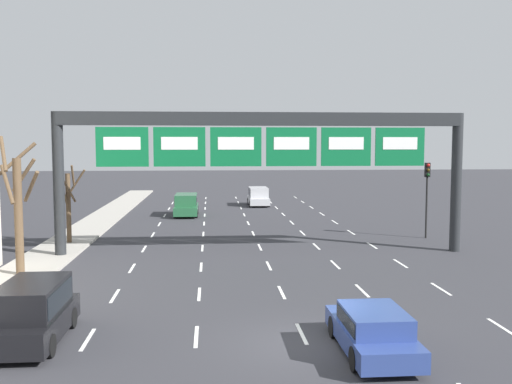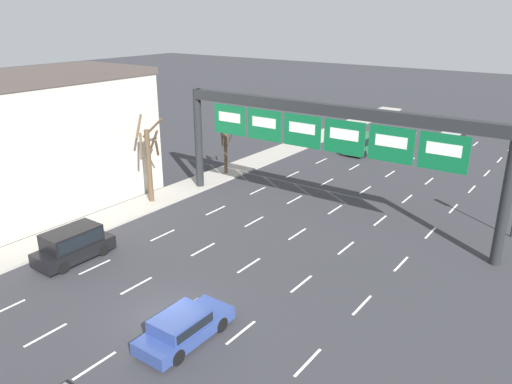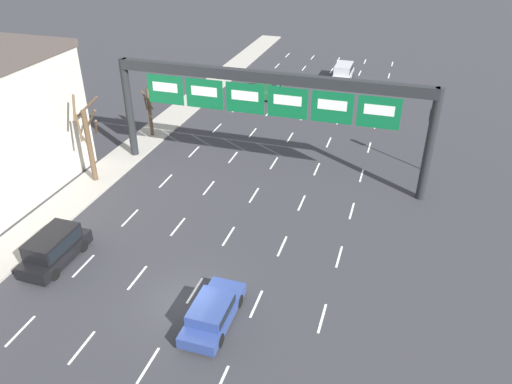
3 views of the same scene
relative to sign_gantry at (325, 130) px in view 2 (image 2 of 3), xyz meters
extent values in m
plane|color=#333338|center=(0.00, -13.95, -5.99)|extent=(220.00, 220.00, 0.00)
cube|color=#A8A399|center=(-11.30, -13.95, -5.91)|extent=(2.80, 110.00, 0.15)
cube|color=white|center=(-6.60, -17.95, -5.98)|extent=(0.12, 2.00, 0.01)
cube|color=white|center=(-6.60, -12.95, -5.98)|extent=(0.12, 2.00, 0.01)
cube|color=white|center=(-6.60, -7.95, -5.98)|extent=(0.12, 2.00, 0.01)
cube|color=white|center=(-6.60, -2.95, -5.98)|extent=(0.12, 2.00, 0.01)
cube|color=white|center=(-6.60, 2.05, -5.98)|extent=(0.12, 2.00, 0.01)
cube|color=white|center=(-6.60, 7.05, -5.98)|extent=(0.12, 2.00, 0.01)
cube|color=white|center=(-6.60, 12.05, -5.98)|extent=(0.12, 2.00, 0.01)
cube|color=white|center=(-6.60, 17.05, -5.98)|extent=(0.12, 2.00, 0.01)
cube|color=white|center=(-6.60, 22.05, -5.98)|extent=(0.12, 2.00, 0.01)
cube|color=white|center=(-6.60, 27.05, -5.98)|extent=(0.12, 2.00, 0.01)
cube|color=white|center=(-6.60, 32.05, -5.98)|extent=(0.12, 2.00, 0.01)
cube|color=white|center=(-3.30, -17.95, -5.98)|extent=(0.12, 2.00, 0.01)
cube|color=white|center=(-3.30, -12.95, -5.98)|extent=(0.12, 2.00, 0.01)
cube|color=white|center=(-3.30, -7.95, -5.98)|extent=(0.12, 2.00, 0.01)
cube|color=white|center=(-3.30, -2.95, -5.98)|extent=(0.12, 2.00, 0.01)
cube|color=white|center=(-3.30, 2.05, -5.98)|extent=(0.12, 2.00, 0.01)
cube|color=white|center=(-3.30, 7.05, -5.98)|extent=(0.12, 2.00, 0.01)
cube|color=white|center=(-3.30, 12.05, -5.98)|extent=(0.12, 2.00, 0.01)
cube|color=white|center=(-3.30, 17.05, -5.98)|extent=(0.12, 2.00, 0.01)
cube|color=white|center=(-3.30, 22.05, -5.98)|extent=(0.12, 2.00, 0.01)
cube|color=white|center=(-3.30, 27.05, -5.98)|extent=(0.12, 2.00, 0.01)
cube|color=white|center=(-3.30, 32.05, -5.98)|extent=(0.12, 2.00, 0.01)
cube|color=white|center=(0.00, -17.95, -5.98)|extent=(0.12, 2.00, 0.01)
cube|color=white|center=(0.00, -12.95, -5.98)|extent=(0.12, 2.00, 0.01)
cube|color=white|center=(0.00, -7.95, -5.98)|extent=(0.12, 2.00, 0.01)
cube|color=white|center=(0.00, -2.95, -5.98)|extent=(0.12, 2.00, 0.01)
cube|color=white|center=(0.00, 2.05, -5.98)|extent=(0.12, 2.00, 0.01)
cube|color=white|center=(0.00, 7.05, -5.98)|extent=(0.12, 2.00, 0.01)
cube|color=white|center=(0.00, 12.05, -5.98)|extent=(0.12, 2.00, 0.01)
cube|color=white|center=(0.00, 17.05, -5.98)|extent=(0.12, 2.00, 0.01)
cube|color=white|center=(0.00, 22.05, -5.98)|extent=(0.12, 2.00, 0.01)
cube|color=white|center=(0.00, 27.05, -5.98)|extent=(0.12, 2.00, 0.01)
cube|color=white|center=(0.00, 32.05, -5.98)|extent=(0.12, 2.00, 0.01)
cube|color=white|center=(3.30, -12.95, -5.98)|extent=(0.12, 2.00, 0.01)
cube|color=white|center=(3.30, -7.95, -5.98)|extent=(0.12, 2.00, 0.01)
cube|color=white|center=(3.30, -2.95, -5.98)|extent=(0.12, 2.00, 0.01)
cube|color=white|center=(3.30, 2.05, -5.98)|extent=(0.12, 2.00, 0.01)
cube|color=white|center=(3.30, 7.05, -5.98)|extent=(0.12, 2.00, 0.01)
cube|color=white|center=(3.30, 12.05, -5.98)|extent=(0.12, 2.00, 0.01)
cube|color=white|center=(3.30, 17.05, -5.98)|extent=(0.12, 2.00, 0.01)
cube|color=white|center=(3.30, 22.05, -5.98)|extent=(0.12, 2.00, 0.01)
cube|color=white|center=(3.30, 27.05, -5.98)|extent=(0.12, 2.00, 0.01)
cube|color=white|center=(3.30, 32.05, -5.98)|extent=(0.12, 2.00, 0.01)
cube|color=white|center=(6.60, -12.95, -5.98)|extent=(0.12, 2.00, 0.01)
cube|color=white|center=(6.60, -7.95, -5.98)|extent=(0.12, 2.00, 0.01)
cube|color=white|center=(6.60, -2.95, -5.98)|extent=(0.12, 2.00, 0.01)
cube|color=white|center=(6.60, 2.05, -5.98)|extent=(0.12, 2.00, 0.01)
cube|color=white|center=(6.60, 7.05, -5.98)|extent=(0.12, 2.00, 0.01)
cube|color=white|center=(6.60, 12.05, -5.98)|extent=(0.12, 2.00, 0.01)
cube|color=white|center=(6.60, 17.05, -5.98)|extent=(0.12, 2.00, 0.01)
cube|color=white|center=(6.60, 22.05, -5.98)|extent=(0.12, 2.00, 0.01)
cube|color=white|center=(6.60, 27.05, -5.98)|extent=(0.12, 2.00, 0.01)
cylinder|color=#232628|center=(-10.70, 0.06, -2.18)|extent=(0.58, 0.58, 7.62)
cylinder|color=#232628|center=(10.70, 0.06, -2.18)|extent=(0.58, 0.58, 7.62)
cube|color=#232628|center=(0.00, 0.06, 1.28)|extent=(21.40, 0.60, 0.70)
cube|color=#0C6033|center=(-7.35, -0.28, -0.20)|extent=(2.69, 0.08, 2.05)
cube|color=white|center=(-7.35, -0.33, -0.01)|extent=(1.88, 0.02, 0.66)
cube|color=#0C6033|center=(-4.41, -0.28, -0.20)|extent=(2.69, 0.08, 2.05)
cube|color=white|center=(-4.41, -0.33, -0.01)|extent=(1.88, 0.02, 0.66)
cube|color=#0C6033|center=(-1.47, -0.28, -0.20)|extent=(2.69, 0.08, 2.05)
cube|color=white|center=(-1.47, -0.33, -0.01)|extent=(1.88, 0.02, 0.66)
cube|color=#0C6033|center=(1.47, -0.28, -0.20)|extent=(2.69, 0.08, 2.05)
cube|color=white|center=(1.47, -0.33, -0.01)|extent=(1.88, 0.02, 0.66)
cube|color=#0C6033|center=(4.41, -0.28, -0.20)|extent=(2.69, 0.08, 2.05)
cube|color=white|center=(4.41, -0.33, -0.01)|extent=(1.88, 0.02, 0.66)
cube|color=#0C6033|center=(7.35, -0.28, -0.20)|extent=(2.69, 0.08, 2.05)
cube|color=white|center=(7.35, -0.33, -0.01)|extent=(1.88, 0.02, 0.66)
cube|color=beige|center=(-17.16, -9.10, -1.65)|extent=(8.12, 15.03, 8.67)
cube|color=#4C423D|center=(-17.16, -9.10, 2.93)|extent=(8.28, 15.33, 0.50)
cube|color=#B7B7BC|center=(1.78, 24.04, -5.47)|extent=(1.86, 4.41, 0.63)
cube|color=#B7B7BC|center=(1.78, 24.00, -4.70)|extent=(1.71, 3.09, 0.93)
cube|color=black|center=(1.78, 24.00, -4.70)|extent=(1.75, 2.84, 0.67)
cylinder|color=black|center=(0.94, 25.36, -5.66)|extent=(0.22, 0.66, 0.66)
cylinder|color=black|center=(2.62, 25.36, -5.66)|extent=(0.22, 0.66, 0.66)
cylinder|color=black|center=(0.94, 22.72, -5.66)|extent=(0.22, 0.66, 0.66)
cylinder|color=black|center=(2.62, 22.72, -5.66)|extent=(0.22, 0.66, 0.66)
cube|color=black|center=(-8.16, -13.06, -5.42)|extent=(1.80, 4.28, 0.73)
cube|color=black|center=(-8.16, -13.10, -4.60)|extent=(1.66, 2.99, 0.91)
cube|color=black|center=(-8.16, -13.10, -4.60)|extent=(1.69, 2.75, 0.65)
cylinder|color=black|center=(-8.97, -11.78, -5.66)|extent=(0.22, 0.66, 0.66)
cylinder|color=black|center=(-7.35, -11.78, -5.66)|extent=(0.22, 0.66, 0.66)
cylinder|color=black|center=(-8.97, -14.34, -5.66)|extent=(0.22, 0.66, 0.66)
cylinder|color=black|center=(-7.35, -14.34, -5.66)|extent=(0.22, 0.66, 0.66)
cube|color=navy|center=(1.74, -14.68, -5.50)|extent=(1.78, 4.40, 0.57)
cube|color=navy|center=(1.74, -14.94, -4.94)|extent=(1.64, 2.29, 0.56)
cube|color=black|center=(1.74, -14.94, -4.94)|extent=(1.67, 2.10, 0.40)
cylinder|color=black|center=(0.93, -13.36, -5.66)|extent=(0.22, 0.66, 0.66)
cylinder|color=black|center=(2.54, -13.36, -5.66)|extent=(0.22, 0.66, 0.66)
cylinder|color=black|center=(0.93, -16.00, -5.66)|extent=(0.22, 0.66, 0.66)
cylinder|color=black|center=(2.54, -16.00, -5.66)|extent=(0.22, 0.66, 0.66)
cube|color=#235B38|center=(-4.81, 16.86, -5.45)|extent=(1.89, 4.63, 0.68)
cube|color=#235B38|center=(-4.81, 16.81, -4.65)|extent=(1.74, 3.24, 0.92)
cube|color=black|center=(-4.81, 16.81, -4.65)|extent=(1.77, 2.98, 0.67)
cylinder|color=black|center=(-5.66, 18.24, -5.66)|extent=(0.22, 0.66, 0.66)
cylinder|color=black|center=(-3.95, 18.24, -5.66)|extent=(0.22, 0.66, 0.66)
cylinder|color=black|center=(-5.66, 15.47, -5.66)|extent=(0.22, 0.66, 0.66)
cylinder|color=black|center=(-3.95, 15.47, -5.66)|extent=(0.22, 0.66, 0.66)
cylinder|color=brown|center=(-11.31, -4.47, -3.25)|extent=(0.37, 0.37, 5.18)
cylinder|color=brown|center=(-11.77, -4.71, -0.46)|extent=(0.69, 1.13, 1.56)
cylinder|color=brown|center=(-11.51, -3.72, -0.70)|extent=(1.65, 0.59, 1.52)
cylinder|color=brown|center=(-11.63, -4.79, -1.79)|extent=(0.86, 0.86, 1.71)
cylinder|color=brown|center=(-10.84, -4.05, -1.94)|extent=(1.05, 1.12, 1.47)
cylinder|color=brown|center=(-11.18, -3.96, -1.44)|extent=(1.20, 0.44, 1.54)
cylinder|color=brown|center=(-11.14, 3.77, -3.80)|extent=(0.28, 0.28, 4.07)
cylinder|color=brown|center=(-11.05, 3.38, -2.64)|extent=(0.90, 0.33, 1.61)
cylinder|color=brown|center=(-11.33, 3.58, -2.92)|extent=(0.55, 0.54, 1.14)
cylinder|color=brown|center=(-10.84, 3.78, -1.87)|extent=(0.16, 0.71, 1.22)
cylinder|color=brown|center=(-10.90, 4.42, -2.50)|extent=(1.43, 0.64, 1.90)
camera|label=1|loc=(-2.84, -30.26, -0.01)|focal=40.00mm
camera|label=2|loc=(14.37, -27.14, 6.91)|focal=35.00mm
camera|label=3|loc=(8.82, -30.58, 11.25)|focal=35.00mm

